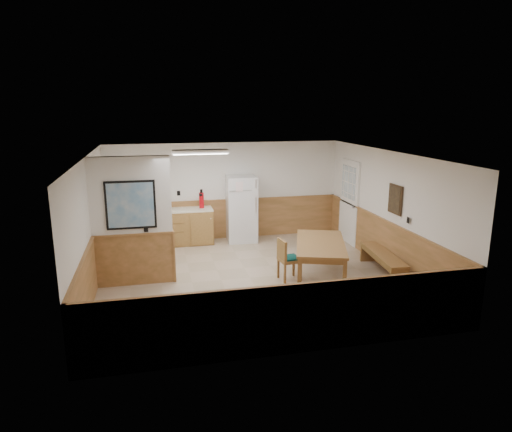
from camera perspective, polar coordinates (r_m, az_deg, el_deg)
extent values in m
plane|color=tan|center=(9.36, -0.77, -7.71)|extent=(6.00, 6.00, 0.00)
cube|color=silver|center=(8.76, -0.82, 7.70)|extent=(6.00, 6.00, 0.02)
cube|color=white|center=(11.86, -3.85, 3.12)|extent=(6.00, 0.02, 2.50)
cube|color=white|center=(10.03, 16.21, 0.67)|extent=(0.02, 6.00, 2.50)
cube|color=white|center=(8.87, -20.12, -1.28)|extent=(0.02, 6.00, 2.50)
cube|color=#BF804C|center=(12.00, -3.78, -0.42)|extent=(6.00, 0.04, 1.00)
cube|color=#BF804C|center=(10.21, 15.83, -3.44)|extent=(0.04, 6.00, 1.00)
cube|color=#BF804C|center=(9.08, -19.61, -5.85)|extent=(0.04, 6.00, 1.00)
cube|color=white|center=(8.89, -15.43, 2.41)|extent=(1.50, 0.15, 1.50)
cube|color=#BF804C|center=(9.20, -14.94, -5.25)|extent=(1.50, 0.17, 1.00)
cube|color=black|center=(8.82, -15.39, 1.34)|extent=(0.92, 0.03, 0.92)
cube|color=silver|center=(8.81, -15.40, 1.32)|extent=(0.84, 0.01, 0.84)
cube|color=#A4773A|center=(11.61, -8.90, -1.39)|extent=(1.40, 0.60, 0.86)
cube|color=#A4773A|center=(11.61, -16.15, -1.77)|extent=(0.06, 0.60, 0.86)
cube|color=#A4773A|center=(11.59, -12.50, -1.59)|extent=(0.06, 0.60, 0.86)
cube|color=#F2EACB|center=(11.49, -10.97, 0.67)|extent=(2.20, 0.60, 0.04)
cube|color=#F2EACB|center=(11.77, -11.05, 1.32)|extent=(2.20, 0.02, 0.10)
cube|color=white|center=(11.72, 11.55, 1.62)|extent=(0.05, 1.02, 2.15)
cube|color=white|center=(11.71, 11.50, 1.62)|extent=(0.04, 0.90, 2.05)
cube|color=silver|center=(11.61, 11.51, 4.15)|extent=(0.02, 0.76, 0.80)
cube|color=white|center=(11.65, -14.13, 4.05)|extent=(0.80, 0.03, 1.00)
cube|color=silver|center=(11.64, -14.13, 4.04)|extent=(0.70, 0.01, 0.90)
cube|color=#382716|center=(9.70, 17.02, 2.00)|extent=(0.03, 0.50, 0.60)
cube|color=black|center=(9.69, 16.91, 2.00)|extent=(0.01, 0.42, 0.52)
cube|color=white|center=(9.92, -6.99, 8.00)|extent=(1.20, 0.30, 0.08)
cube|color=white|center=(9.93, -6.98, 7.74)|extent=(1.15, 0.25, 0.01)
cube|color=white|center=(11.65, -1.83, 0.90)|extent=(0.78, 0.74, 1.68)
cube|color=silver|center=(11.23, -0.01, 4.02)|extent=(0.03, 0.02, 0.22)
cube|color=silver|center=(11.33, -0.01, 1.41)|extent=(0.03, 0.02, 0.40)
cube|color=#8F5C34|center=(9.20, 8.08, -3.44)|extent=(1.49, 2.08, 0.05)
cube|color=#8F5C34|center=(9.22, 8.06, -3.88)|extent=(1.36, 1.95, 0.10)
cube|color=#8F5C34|center=(8.48, 5.44, -7.53)|extent=(0.09, 0.09, 0.70)
cube|color=#8F5C34|center=(10.14, 5.50, -3.97)|extent=(0.09, 0.09, 0.70)
cube|color=#8F5C34|center=(8.52, 11.00, -7.63)|extent=(0.09, 0.09, 0.70)
cube|color=#8F5C34|center=(10.18, 10.12, -4.06)|extent=(0.09, 0.09, 0.70)
cube|color=#8F5C34|center=(9.79, 15.61, -4.62)|extent=(0.56, 1.76, 0.05)
cube|color=#8F5C34|center=(9.20, 17.93, -7.46)|extent=(0.36, 0.10, 0.40)
cube|color=#8F5C34|center=(10.54, 13.44, -4.47)|extent=(0.36, 0.10, 0.40)
cube|color=#8F5C34|center=(9.14, 4.22, -5.47)|extent=(0.44, 0.44, 0.06)
cube|color=#0F4C4A|center=(9.13, 4.22, -5.20)|extent=(0.40, 0.40, 0.03)
cube|color=#8F5C34|center=(9.00, 3.26, -4.21)|extent=(0.10, 0.40, 0.40)
cube|color=#0F4C4A|center=(8.94, 2.26, -4.32)|extent=(0.06, 0.34, 0.34)
cube|color=#8F5C34|center=(9.01, 3.64, -7.27)|extent=(0.04, 0.04, 0.39)
cube|color=#8F5C34|center=(9.30, 2.81, -6.58)|extent=(0.04, 0.04, 0.39)
cube|color=#8F5C34|center=(9.14, 5.60, -7.00)|extent=(0.04, 0.04, 0.39)
cube|color=#8F5C34|center=(9.43, 4.72, -6.33)|extent=(0.04, 0.04, 0.39)
cylinder|color=red|center=(11.52, -6.83, 1.95)|extent=(0.16, 0.16, 0.39)
cylinder|color=black|center=(11.47, -6.86, 3.12)|extent=(0.07, 0.07, 0.09)
cylinder|color=#188830|center=(11.42, -15.10, 1.08)|extent=(0.08, 0.08, 0.24)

